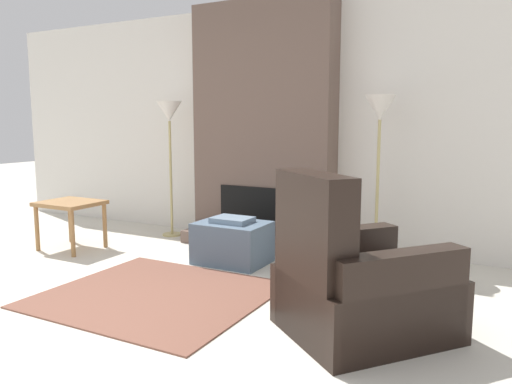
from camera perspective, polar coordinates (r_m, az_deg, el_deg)
The scene contains 9 objects.
ground_plane at distance 3.43m, azimuth -23.02°, elevation -15.66°, with size 24.00×24.00×0.00m, color beige.
wall_back at distance 5.62m, azimuth 1.72°, elevation 7.66°, with size 7.84×0.06×2.60m, color silver.
fireplace at distance 5.44m, azimuth 0.74°, elevation 7.02°, with size 1.60×0.62×2.60m.
ottoman at distance 4.78m, azimuth -2.70°, elevation -5.70°, with size 0.66×0.50×0.44m.
armchair at distance 3.25m, azimuth 11.20°, elevation -10.82°, with size 1.25×1.27×1.04m.
side_table at distance 5.58m, azimuth -20.45°, elevation -1.79°, with size 0.60×0.52×0.51m.
floor_lamp_left at distance 5.88m, azimuth -9.87°, elevation 8.03°, with size 0.29×0.29×1.57m.
floor_lamp_right at distance 4.79m, azimuth 13.96°, elevation 8.05°, with size 0.29×0.29×1.58m.
area_rug at distance 4.04m, azimuth -11.28°, elevation -11.41°, with size 1.65×1.50×0.01m, color brown.
Camera 1 is at (2.49, -1.93, 1.34)m, focal length 35.00 mm.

